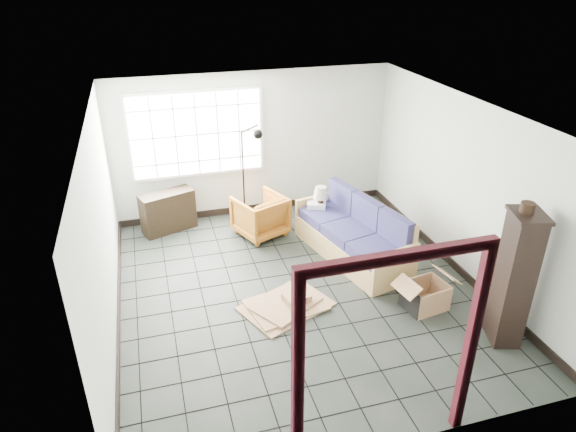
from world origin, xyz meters
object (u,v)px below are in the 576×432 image
object	(u,v)px
side_table	(319,213)
tall_shelf	(514,278)
futon_sofa	(355,236)
armchair	(260,214)

from	to	relation	value
side_table	tall_shelf	distance (m)	3.50
tall_shelf	side_table	bearing A→B (deg)	129.20
side_table	futon_sofa	bearing A→B (deg)	-68.48
armchair	futon_sofa	bearing A→B (deg)	116.89
armchair	tall_shelf	distance (m)	4.20
tall_shelf	armchair	bearing A→B (deg)	139.94
side_table	tall_shelf	world-z (taller)	tall_shelf
futon_sofa	tall_shelf	xyz separation A→B (m)	(1.00, -2.38, 0.55)
futon_sofa	tall_shelf	bearing A→B (deg)	-80.82
armchair	side_table	size ratio (longest dim) A/B	1.43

